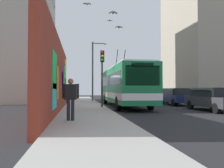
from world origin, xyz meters
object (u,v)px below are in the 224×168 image
Objects in this scene: traffic_light at (102,69)px; city_bus at (124,85)px; parked_car_dark_gray at (213,99)px; street_lamp at (94,67)px; parked_car_red at (142,94)px; pedestrian_near_wall at (71,95)px; parked_car_navy at (176,96)px; parked_car_white at (156,95)px.

city_bus is at bearing -41.99° from traffic_light.
street_lamp is (11.93, 7.27, 3.24)m from parked_car_dark_gray.
parked_car_red is (17.17, 0.00, -0.00)m from parked_car_dark_gray.
city_bus is 6.43× the size of pedestrian_near_wall.
parked_car_dark_gray is at bearing 180.00° from parked_car_navy.
parked_car_white is (6.34, -5.20, -1.02)m from city_bus.
parked_car_navy is (0.95, -5.20, -1.02)m from city_bus.
street_lamp reaches higher than parked_car_red.
parked_car_navy is 0.95× the size of parked_car_red.
parked_car_red is at bearing -23.60° from pedestrian_near_wall.
parked_car_navy is at bearing -0.00° from parked_car_dark_gray.
parked_car_dark_gray is 17.17m from parked_car_red.
parked_car_dark_gray and parked_car_white have the same top height.
parked_car_red is 23.58m from pedestrian_near_wall.
parked_car_red is 16.52m from traffic_light.
pedestrian_near_wall is at bearing 148.99° from parked_car_white.
city_bus reaches higher than parked_car_navy.
pedestrian_near_wall is at bearing 156.40° from parked_car_red.
city_bus is 5.38m from parked_car_navy.
parked_car_navy is at bearing -79.62° from city_bus.
street_lamp reaches higher than parked_car_white.
street_lamp is (9.39, -0.08, 1.08)m from traffic_light.
pedestrian_near_wall is (-4.43, 9.44, 0.37)m from parked_car_dark_gray.
city_bus reaches higher than parked_car_red.
traffic_light is at bearing -16.67° from pedestrian_near_wall.
parked_car_dark_gray is 8.07m from traffic_light.
pedestrian_near_wall reaches higher than parked_car_navy.
parked_car_white is 1.05× the size of traffic_light.
street_lamp reaches higher than pedestrian_near_wall.
city_bus is 7.24m from parked_car_dark_gray.
pedestrian_near_wall is at bearing 115.16° from parked_car_dark_gray.
street_lamp reaches higher than city_bus.
traffic_light reaches higher than parked_car_white.
city_bus is 2.40× the size of parked_car_dark_gray.
city_bus is at bearing 140.62° from parked_car_white.
city_bus reaches higher than parked_car_white.
parked_car_navy is 0.62× the size of street_lamp.
pedestrian_near_wall is (-15.70, 9.44, 0.37)m from parked_car_white.
traffic_light is at bearing 138.01° from city_bus.
parked_car_red is (11.29, 0.00, 0.00)m from parked_car_navy.
parked_car_dark_gray is at bearing -64.84° from pedestrian_near_wall.
parked_car_white is 5.91m from parked_car_red.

